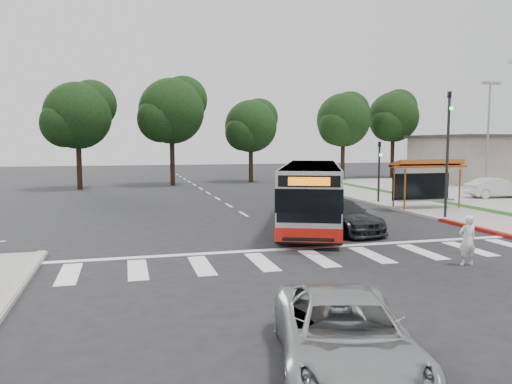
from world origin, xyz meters
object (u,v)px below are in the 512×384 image
object	(u,v)px
pedestrian	(467,240)
silver_suv_south	(345,336)
transit_bus	(311,195)
dark_sedan	(340,216)

from	to	relation	value
pedestrian	silver_suv_south	distance (m)	9.24
transit_bus	pedestrian	distance (m)	8.72
dark_sedan	silver_suv_south	size ratio (longest dim) A/B	1.02
dark_sedan	silver_suv_south	distance (m)	13.85
transit_bus	pedestrian	bearing A→B (deg)	-54.10
transit_bus	silver_suv_south	bearing A→B (deg)	-86.95
pedestrian	silver_suv_south	bearing A→B (deg)	45.05
dark_sedan	silver_suv_south	bearing A→B (deg)	-125.27
transit_bus	dark_sedan	xyz separation A→B (m)	(0.69, -1.78, -0.74)
transit_bus	silver_suv_south	world-z (taller)	transit_bus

